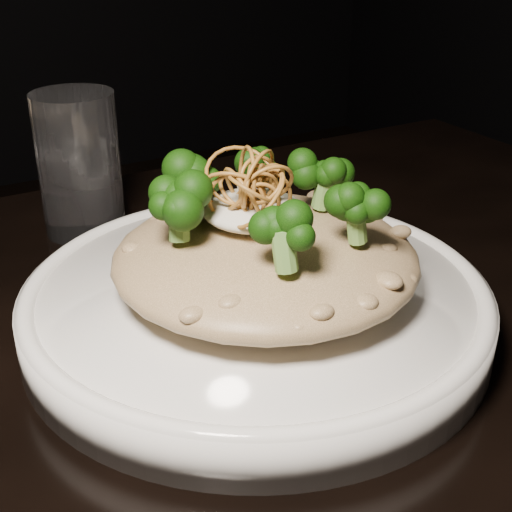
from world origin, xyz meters
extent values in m
cube|color=black|center=(0.00, 0.00, 0.73)|extent=(1.10, 0.80, 0.04)
cylinder|color=black|center=(0.48, 0.33, 0.35)|extent=(0.05, 0.05, 0.71)
cylinder|color=white|center=(0.08, 0.06, 0.77)|extent=(0.32, 0.32, 0.03)
ellipsoid|color=brown|center=(0.08, 0.06, 0.80)|extent=(0.20, 0.20, 0.04)
ellipsoid|color=white|center=(0.08, 0.07, 0.84)|extent=(0.07, 0.07, 0.02)
cylinder|color=silver|center=(0.03, 0.28, 0.81)|extent=(0.08, 0.08, 0.12)
camera|label=1|loc=(-0.13, -0.30, 1.02)|focal=50.00mm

